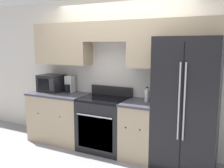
{
  "coord_description": "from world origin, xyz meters",
  "views": [
    {
      "loc": [
        1.81,
        -3.28,
        1.79
      ],
      "look_at": [
        0.0,
        0.31,
        1.15
      ],
      "focal_mm": 40.0,
      "sensor_mm": 36.0,
      "label": 1
    }
  ],
  "objects": [
    {
      "name": "ground_plane",
      "position": [
        0.0,
        0.0,
        0.0
      ],
      "size": [
        12.0,
        12.0,
        0.0
      ],
      "primitive_type": "plane",
      "color": "gray"
    },
    {
      "name": "wall_back",
      "position": [
        0.01,
        0.59,
        1.49
      ],
      "size": [
        8.0,
        0.39,
        2.6
      ],
      "color": "beige",
      "rests_on": "ground_plane"
    },
    {
      "name": "microwave",
      "position": [
        -1.35,
        0.4,
        1.06
      ],
      "size": [
        0.45,
        0.36,
        0.32
      ],
      "color": "black",
      "rests_on": "lower_cabinets_left"
    },
    {
      "name": "oven_range",
      "position": [
        -0.15,
        0.31,
        0.46
      ],
      "size": [
        0.8,
        0.65,
        1.06
      ],
      "color": "black",
      "rests_on": "ground_plane"
    },
    {
      "name": "lower_cabinets_right",
      "position": [
        0.5,
        0.31,
        0.45
      ],
      "size": [
        0.53,
        0.64,
        0.9
      ],
      "color": "tan",
      "rests_on": "ground_plane"
    },
    {
      "name": "electric_kettle",
      "position": [
        -0.98,
        0.48,
        1.04
      ],
      "size": [
        0.15,
        0.21,
        0.31
      ],
      "color": "#B7B7BC",
      "rests_on": "lower_cabinets_left"
    },
    {
      "name": "lower_cabinets_left",
      "position": [
        -1.09,
        0.31,
        0.45
      ],
      "size": [
        1.11,
        0.64,
        0.9
      ],
      "color": "tan",
      "rests_on": "ground_plane"
    },
    {
      "name": "refrigerator",
      "position": [
        1.19,
        0.36,
        0.95
      ],
      "size": [
        0.89,
        0.76,
        1.9
      ],
      "color": "black",
      "rests_on": "ground_plane"
    },
    {
      "name": "bottle",
      "position": [
        0.57,
        0.4,
        0.99
      ],
      "size": [
        0.08,
        0.08,
        0.24
      ],
      "color": "silver",
      "rests_on": "lower_cabinets_right"
    }
  ]
}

